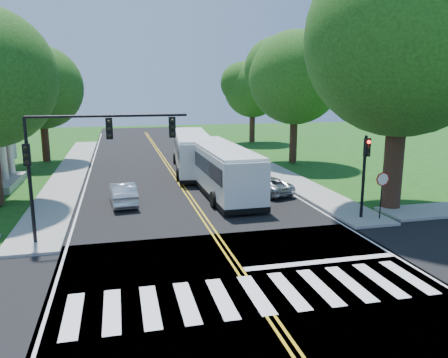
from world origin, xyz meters
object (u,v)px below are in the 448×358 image
object	(u,v)px
hatchback	(123,194)
bus_lead	(220,168)
bus_follow	(192,151)
signal_nw	(83,148)
signal_ne	(365,166)
suv	(265,185)
dark_sedan	(252,170)

from	to	relation	value
hatchback	bus_lead	bearing A→B (deg)	-170.25
bus_follow	hatchback	world-z (taller)	bus_follow
signal_nw	signal_ne	world-z (taller)	signal_nw
signal_nw	bus_lead	distance (m)	11.72
signal_nw	suv	size ratio (longest dim) A/B	1.69
hatchback	suv	size ratio (longest dim) A/B	0.98
bus_lead	dark_sedan	distance (m)	5.66
signal_ne	bus_lead	world-z (taller)	signal_ne
signal_ne	hatchback	size ratio (longest dim) A/B	1.07
bus_lead	dark_sedan	xyz separation A→B (m)	(3.58, 4.26, -1.06)
suv	dark_sedan	world-z (taller)	dark_sedan
signal_nw	bus_follow	xyz separation A→B (m)	(7.58, 16.10, -2.68)
signal_nw	dark_sedan	xyz separation A→B (m)	(11.71, 12.26, -3.75)
bus_follow	suv	bearing A→B (deg)	115.40
signal_ne	hatchback	world-z (taller)	signal_ne
hatchback	dark_sedan	bearing A→B (deg)	-154.35
hatchback	suv	world-z (taller)	hatchback
signal_ne	hatchback	bearing A→B (deg)	153.20
signal_ne	suv	world-z (taller)	signal_ne
bus_lead	bus_follow	size ratio (longest dim) A/B	0.98
bus_follow	signal_nw	bearing A→B (deg)	70.35
bus_follow	hatchback	distance (m)	11.52
signal_ne	bus_follow	size ratio (longest dim) A/B	0.35
signal_ne	bus_follow	distance (m)	17.39
bus_follow	dark_sedan	xyz separation A→B (m)	(4.13, -3.85, -1.08)
bus_lead	hatchback	xyz separation A→B (m)	(-6.50, -1.71, -1.00)
dark_sedan	bus_follow	bearing A→B (deg)	-44.78
bus_follow	dark_sedan	world-z (taller)	bus_follow
signal_ne	suv	bearing A→B (deg)	114.63
hatchback	suv	distance (m)	9.31
signal_nw	signal_ne	xyz separation A→B (m)	(14.06, 0.01, -1.41)
bus_lead	suv	size ratio (longest dim) A/B	2.92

